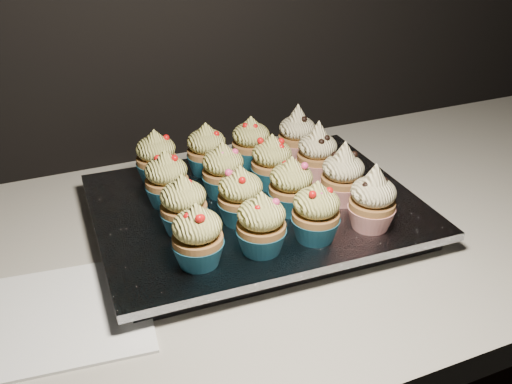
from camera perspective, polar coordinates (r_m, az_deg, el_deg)
worktop at (r=0.92m, az=11.67°, el=-2.16°), size 2.44×0.64×0.04m
napkin at (r=0.71m, az=-18.15°, el=-11.47°), size 0.20×0.20×0.00m
baking_tray at (r=0.84m, az=0.00°, el=-2.33°), size 0.43×0.34×0.02m
foil_lining at (r=0.83m, az=0.00°, el=-1.33°), size 0.47×0.37×0.01m
cupcake_0 at (r=0.68m, az=-5.86°, el=-4.47°), size 0.06×0.06×0.08m
cupcake_1 at (r=0.70m, az=0.53°, el=-3.28°), size 0.06×0.06×0.08m
cupcake_2 at (r=0.73m, az=6.01°, el=-2.11°), size 0.06×0.06×0.08m
cupcake_3 at (r=0.77m, az=11.56°, el=-0.85°), size 0.06×0.06×0.10m
cupcake_4 at (r=0.75m, az=-7.24°, el=-1.40°), size 0.06×0.06×0.08m
cupcake_5 at (r=0.76m, az=-1.55°, el=-0.46°), size 0.06×0.06×0.08m
cupcake_6 at (r=0.79m, az=3.52°, el=0.52°), size 0.06×0.06×0.08m
cupcake_7 at (r=0.82m, az=8.66°, el=1.58°), size 0.06×0.06×0.10m
cupcake_8 at (r=0.82m, az=-8.91°, el=1.21°), size 0.06×0.06×0.08m
cupcake_9 at (r=0.83m, az=-3.30°, el=2.11°), size 0.06×0.06×0.08m
cupcake_10 at (r=0.86m, az=1.59°, el=2.95°), size 0.06×0.06×0.08m
cupcake_11 at (r=0.89m, az=6.13°, el=3.82°), size 0.06×0.06×0.10m
cupcake_12 at (r=0.89m, az=-9.93°, el=3.39°), size 0.06×0.06×0.08m
cupcake_13 at (r=0.90m, az=-4.96°, el=4.17°), size 0.06×0.06×0.08m
cupcake_14 at (r=0.92m, az=-0.50°, el=4.88°), size 0.06×0.06×0.08m
cupcake_15 at (r=0.95m, az=4.12°, el=5.67°), size 0.06×0.06×0.10m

